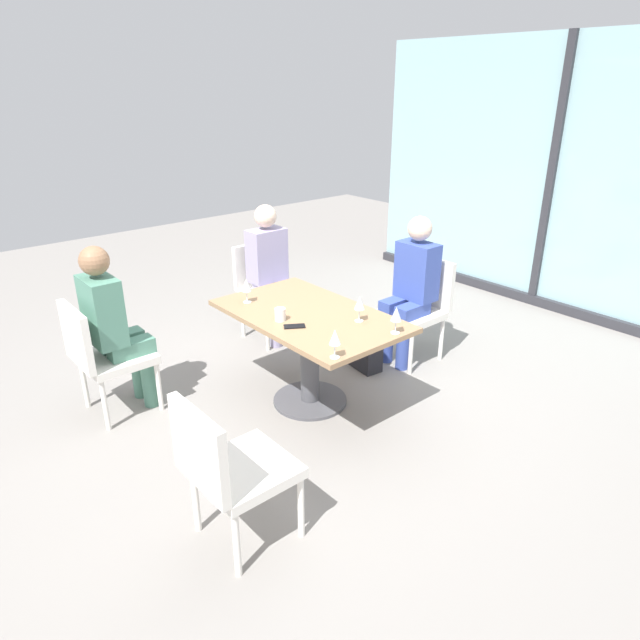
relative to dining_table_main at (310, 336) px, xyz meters
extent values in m
plane|color=gray|center=(0.00, 0.00, -0.55)|extent=(12.00, 12.00, 0.00)
cube|color=#91B7BC|center=(0.00, 3.20, 0.80)|extent=(4.40, 0.03, 2.70)
cube|color=#2D2D33|center=(0.00, 3.17, 0.80)|extent=(0.08, 0.06, 2.70)
cube|color=#2D2D33|center=(0.00, 3.17, -0.50)|extent=(4.40, 0.10, 0.10)
cube|color=#997551|center=(0.00, 0.00, 0.16)|extent=(1.40, 0.83, 0.04)
cylinder|color=#4C4C51|center=(0.00, 0.00, -0.20)|extent=(0.14, 0.14, 0.69)
cylinder|color=#4C4C51|center=(0.00, 0.00, -0.54)|extent=(0.56, 0.56, 0.02)
cube|color=silver|center=(0.00, 1.12, -0.13)|extent=(0.46, 0.46, 0.06)
cube|color=silver|center=(0.00, 1.37, 0.11)|extent=(0.46, 0.05, 0.42)
cylinder|color=silver|center=(-0.20, 0.92, -0.35)|extent=(0.04, 0.04, 0.39)
cylinder|color=silver|center=(0.20, 0.92, -0.35)|extent=(0.04, 0.04, 0.39)
cylinder|color=silver|center=(-0.20, 1.32, -0.35)|extent=(0.04, 0.04, 0.39)
cylinder|color=silver|center=(0.20, 1.32, -0.35)|extent=(0.04, 0.04, 0.39)
cube|color=silver|center=(-1.13, 0.48, -0.13)|extent=(0.46, 0.46, 0.06)
cube|color=silver|center=(-1.38, 0.48, 0.11)|extent=(0.05, 0.46, 0.42)
cylinder|color=silver|center=(-0.93, 0.28, -0.35)|extent=(0.04, 0.04, 0.39)
cylinder|color=silver|center=(-0.93, 0.68, -0.35)|extent=(0.04, 0.04, 0.39)
cylinder|color=silver|center=(-1.33, 0.28, -0.35)|extent=(0.04, 0.04, 0.39)
cylinder|color=silver|center=(-1.33, 0.68, -0.35)|extent=(0.04, 0.04, 0.39)
cube|color=silver|center=(-0.83, -1.12, -0.13)|extent=(0.46, 0.46, 0.06)
cube|color=silver|center=(-0.83, -1.37, 0.11)|extent=(0.46, 0.05, 0.42)
cylinder|color=silver|center=(-0.63, -0.92, -0.35)|extent=(0.04, 0.04, 0.39)
cylinder|color=silver|center=(-1.03, -0.92, -0.35)|extent=(0.04, 0.04, 0.39)
cylinder|color=silver|center=(-0.63, -1.32, -0.35)|extent=(0.04, 0.04, 0.39)
cylinder|color=silver|center=(-1.03, -1.32, -0.35)|extent=(0.04, 0.04, 0.39)
cube|color=silver|center=(0.83, -1.12, -0.13)|extent=(0.46, 0.46, 0.06)
cube|color=silver|center=(0.83, -1.37, 0.11)|extent=(0.46, 0.05, 0.42)
cylinder|color=silver|center=(1.03, -0.92, -0.35)|extent=(0.04, 0.04, 0.39)
cylinder|color=silver|center=(0.63, -0.92, -0.35)|extent=(0.04, 0.04, 0.39)
cylinder|color=silver|center=(1.03, -1.32, -0.35)|extent=(0.04, 0.04, 0.39)
cylinder|color=silver|center=(0.63, -1.32, -0.35)|extent=(0.04, 0.04, 0.39)
cylinder|color=#384C9E|center=(-0.09, 0.94, -0.32)|extent=(0.11, 0.11, 0.45)
cube|color=#384C9E|center=(-0.09, 1.04, -0.04)|extent=(0.13, 0.32, 0.11)
cylinder|color=#384C9E|center=(0.09, 0.94, -0.32)|extent=(0.11, 0.11, 0.45)
cube|color=#384C9E|center=(0.09, 1.04, -0.04)|extent=(0.13, 0.32, 0.11)
cube|color=#384C9E|center=(0.00, 1.17, 0.25)|extent=(0.34, 0.20, 0.48)
sphere|color=beige|center=(0.00, 1.17, 0.61)|extent=(0.20, 0.20, 0.20)
cylinder|color=#9E93B7|center=(-0.96, 0.39, -0.32)|extent=(0.11, 0.11, 0.45)
cube|color=#9E93B7|center=(-1.05, 0.39, -0.04)|extent=(0.32, 0.13, 0.11)
cylinder|color=#9E93B7|center=(-0.96, 0.57, -0.32)|extent=(0.11, 0.11, 0.45)
cube|color=#9E93B7|center=(-1.05, 0.57, -0.04)|extent=(0.32, 0.13, 0.11)
cube|color=#9E93B7|center=(-1.18, 0.48, 0.25)|extent=(0.20, 0.34, 0.48)
sphere|color=beige|center=(-1.18, 0.48, 0.61)|extent=(0.20, 0.20, 0.20)
cylinder|color=#4C7F6B|center=(-0.74, -0.94, -0.32)|extent=(0.11, 0.11, 0.45)
cube|color=#4C7F6B|center=(-0.74, -1.04, -0.04)|extent=(0.13, 0.32, 0.11)
cylinder|color=#4C7F6B|center=(-0.92, -0.94, -0.32)|extent=(0.11, 0.11, 0.45)
cube|color=#4C7F6B|center=(-0.92, -1.04, -0.04)|extent=(0.13, 0.32, 0.11)
cube|color=#4C7F6B|center=(-0.83, -1.17, 0.25)|extent=(0.34, 0.20, 0.48)
sphere|color=#936B4C|center=(-0.83, -1.17, 0.61)|extent=(0.20, 0.20, 0.20)
cylinder|color=silver|center=(0.64, -0.33, 0.18)|extent=(0.06, 0.06, 0.00)
cylinder|color=silver|center=(0.64, -0.33, 0.23)|extent=(0.01, 0.01, 0.08)
cone|color=silver|center=(0.64, -0.33, 0.32)|extent=(0.07, 0.07, 0.09)
cylinder|color=silver|center=(0.63, 0.21, 0.18)|extent=(0.06, 0.06, 0.00)
cylinder|color=silver|center=(0.63, 0.21, 0.23)|extent=(0.01, 0.01, 0.08)
cone|color=silver|center=(0.63, 0.21, 0.32)|extent=(0.07, 0.07, 0.09)
cylinder|color=silver|center=(-0.47, -0.22, 0.18)|extent=(0.06, 0.06, 0.00)
cylinder|color=silver|center=(-0.47, -0.22, 0.23)|extent=(0.01, 0.01, 0.08)
cone|color=silver|center=(-0.47, -0.22, 0.32)|extent=(0.07, 0.07, 0.09)
cylinder|color=silver|center=(0.33, 0.17, 0.18)|extent=(0.06, 0.06, 0.00)
cylinder|color=silver|center=(0.33, 0.17, 0.23)|extent=(0.01, 0.01, 0.08)
cone|color=silver|center=(0.33, 0.17, 0.32)|extent=(0.07, 0.07, 0.09)
cylinder|color=white|center=(-0.03, -0.24, 0.23)|extent=(0.08, 0.08, 0.09)
cube|color=black|center=(0.12, -0.23, 0.18)|extent=(0.14, 0.16, 0.01)
cube|color=#232328|center=(-0.12, 0.70, -0.41)|extent=(0.32, 0.19, 0.28)
camera|label=1|loc=(2.87, -2.36, 1.72)|focal=31.62mm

